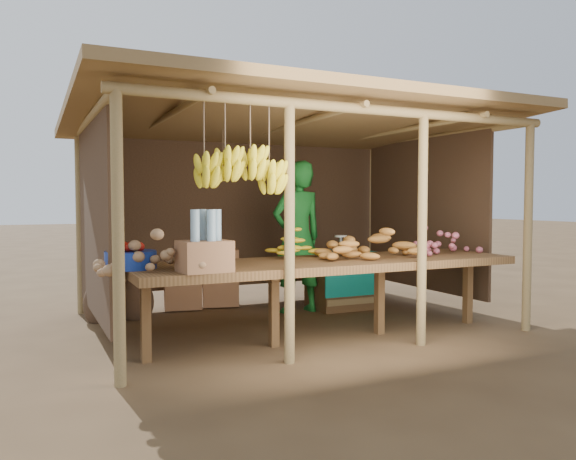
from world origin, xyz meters
name	(u,v)px	position (x,y,z in m)	size (l,w,h in m)	color
ground	(288,321)	(0.00, 0.00, 0.00)	(60.00, 60.00, 0.00)	brown
stall_structure	(278,153)	(-0.08, 0.09, 1.92)	(4.70, 3.50, 2.43)	#977D4D
counter	(329,266)	(0.00, -0.95, 0.74)	(3.90, 1.05, 0.80)	brown
potato_heap	(153,250)	(-1.78, -1.20, 0.98)	(0.87, 0.52, 0.36)	#9C7650
sweet_potato_heap	(372,240)	(0.48, -0.98, 0.98)	(1.09, 0.65, 0.36)	#AE712C
onion_heap	(443,237)	(1.49, -0.88, 0.98)	(0.76, 0.46, 0.35)	#C15D6F
banana_pile	(297,241)	(-0.20, -0.63, 0.97)	(0.55, 0.33, 0.35)	yellow
tomato_basin	(131,258)	(-1.90, -0.85, 0.89)	(0.44, 0.44, 0.23)	navy
bottle_box	(204,248)	(-1.39, -1.32, 1.00)	(0.43, 0.35, 0.51)	#986744
vendor	(297,237)	(0.33, 0.43, 0.94)	(0.68, 0.45, 1.87)	#197227
tarp_crate	(340,278)	(0.95, 0.45, 0.39)	(0.82, 0.71, 0.96)	brown
carton_stack	(208,283)	(-0.58, 1.20, 0.32)	(1.03, 0.46, 0.73)	#986744
burlap_sacks	(119,299)	(-1.74, 0.91, 0.25)	(0.80, 0.42, 0.57)	#4C3523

